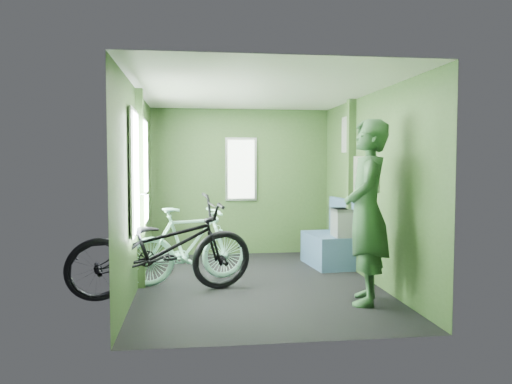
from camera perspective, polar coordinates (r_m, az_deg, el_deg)
room at (r=5.97m, az=-0.28°, el=3.18°), size 4.00×4.02×2.31m
bicycle_black at (r=5.66m, az=-10.51°, el=-11.60°), size 2.20×1.41×1.17m
bicycle_mint at (r=6.20m, az=-7.63°, el=-10.23°), size 1.63×1.03×0.96m
passenger at (r=5.26m, az=12.55°, el=-2.20°), size 0.65×0.80×1.90m
waste_box at (r=6.92m, az=9.85°, el=-5.30°), size 0.25×0.34×0.83m
bench_seat at (r=7.15m, az=8.36°, el=-6.11°), size 0.59×0.95×0.95m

